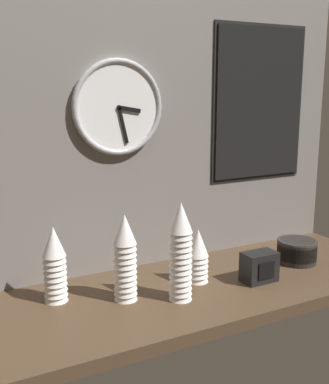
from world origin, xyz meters
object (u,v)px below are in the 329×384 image
Objects in this scene: cup_stack_center_right at (198,256)px; wall_clock at (118,107)px; cup_stack_left at (55,264)px; napkin_dispenser at (259,267)px; bowl_stack_far_right at (298,251)px; cup_stack_center at (181,252)px; menu_board at (259,103)px; cup_stack_center_left at (126,258)px.

wall_clock reaches higher than cup_stack_center_right.
cup_stack_center_right is at bearing -48.44° from wall_clock.
cup_stack_left is 68.74cm from napkin_dispenser.
napkin_dispenser reaches higher than bowl_stack_far_right.
napkin_dispenser is (18.81, -9.77, -4.15)cm from cup_stack_center_right.
cup_stack_center_right is at bearing 152.56° from napkin_dispenser.
cup_stack_center is at bearing -77.56° from wall_clock.
cup_stack_center_right is 1.24× the size of bowl_stack_far_right.
cup_stack_center is 39.17cm from cup_stack_left.
menu_board reaches higher than napkin_dispenser.
cup_stack_center_left is 1.15× the size of cup_stack_left.
cup_stack_center_right is 57.40cm from wall_clock.
cup_stack_center_left is 0.85× the size of wall_clock.
menu_board is at bearing 93.01° from bowl_stack_far_right.
cup_stack_left is 2.03× the size of napkin_dispenser.
cup_stack_center is at bearing -26.29° from cup_stack_left.
bowl_stack_far_right is 59.90cm from menu_board.
wall_clock is 0.54× the size of menu_board.
bowl_stack_far_right is (71.08, 0.01, -9.29)cm from cup_stack_center_left.
wall_clock is at bearing -179.17° from menu_board.
wall_clock is at bearing 26.65° from cup_stack_left.
bowl_stack_far_right is (90.71, -9.82, -7.45)cm from cup_stack_left.
cup_stack_left is 0.40× the size of menu_board.
cup_stack_center_right is at bearing -151.73° from menu_board.
cup_stack_left is (-47.32, 7.67, 2.76)cm from cup_stack_center_right.
cup_stack_center_left is 71.68cm from bowl_stack_far_right.
napkin_dispenser is at bearing -125.70° from menu_board.
cup_stack_left is 56.30cm from wall_clock.
cup_stack_center is at bearing -25.89° from cup_stack_center_left.
cup_stack_center is 76.72cm from menu_board.
menu_board is (54.45, 32.23, 43.39)cm from cup_stack_center.
wall_clock reaches higher than cup_stack_left.
napkin_dispenser is (38.09, -31.51, -53.65)cm from wall_clock.
cup_stack_center_left reaches higher than napkin_dispenser.
bowl_stack_far_right is at bearing -6.18° from cup_stack_left.
cup_stack_center_left is at bearing -179.99° from bowl_stack_far_right.
wall_clock is 2.74× the size of napkin_dispenser.
bowl_stack_far_right is at bearing -20.87° from wall_clock.
wall_clock is at bearing 70.62° from cup_stack_center_left.
napkin_dispenser is at bearing -14.77° from cup_stack_left.
cup_stack_center_right is 0.77× the size of cup_stack_left.
napkin_dispenser is at bearing -162.79° from bowl_stack_far_right.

